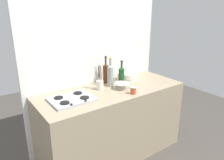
{
  "coord_description": "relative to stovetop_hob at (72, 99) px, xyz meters",
  "views": [
    {
      "loc": [
        -1.41,
        -1.97,
        1.83
      ],
      "look_at": [
        0.0,
        0.0,
        1.02
      ],
      "focal_mm": 34.71,
      "sensor_mm": 36.0,
      "label": 1
    }
  ],
  "objects": [
    {
      "name": "stovetop_hob",
      "position": [
        0.0,
        0.0,
        0.0
      ],
      "size": [
        0.45,
        0.35,
        0.04
      ],
      "color": "#B2B2B7",
      "rests_on": "counter_block"
    },
    {
      "name": "utensil_crock",
      "position": [
        0.41,
        0.09,
        0.06
      ],
      "size": [
        0.08,
        0.09,
        0.3
      ],
      "color": "silver",
      "rests_on": "counter_block"
    },
    {
      "name": "wine_bottle_leftmost",
      "position": [
        0.59,
        0.12,
        0.13
      ],
      "size": [
        0.08,
        0.08,
        0.36
      ],
      "color": "gray",
      "rests_on": "counter_block"
    },
    {
      "name": "backsplash_panel",
      "position": [
        0.53,
        0.39,
        0.37
      ],
      "size": [
        1.9,
        0.06,
        2.56
      ],
      "primitive_type": "cube",
      "color": "white",
      "rests_on": "ground"
    },
    {
      "name": "ground_plane",
      "position": [
        0.53,
        0.01,
        -0.91
      ],
      "size": [
        6.0,
        6.0,
        0.0
      ],
      "primitive_type": "plane",
      "color": "#47423D",
      "rests_on": "ground"
    },
    {
      "name": "mixing_bowl",
      "position": [
        0.64,
        -0.04,
        0.03
      ],
      "size": [
        0.19,
        0.19,
        0.07
      ],
      "color": "white",
      "rests_on": "counter_block"
    },
    {
      "name": "wine_bottle_mid_left",
      "position": [
        0.74,
        0.1,
        0.11
      ],
      "size": [
        0.08,
        0.08,
        0.31
      ],
      "color": "#19471E",
      "rests_on": "counter_block"
    },
    {
      "name": "condiment_jar_front",
      "position": [
        0.65,
        -0.24,
        0.03
      ],
      "size": [
        0.07,
        0.07,
        0.08
      ],
      "color": "#C64C2D",
      "rests_on": "counter_block"
    },
    {
      "name": "wine_bottle_mid_right",
      "position": [
        0.6,
        0.24,
        0.12
      ],
      "size": [
        0.07,
        0.07,
        0.36
      ],
      "color": "#472314",
      "rests_on": "counter_block"
    },
    {
      "name": "counter_block",
      "position": [
        0.53,
        0.01,
        -0.46
      ],
      "size": [
        1.8,
        0.7,
        0.9
      ],
      "primitive_type": "cube",
      "color": "tan",
      "rests_on": "ground"
    },
    {
      "name": "plate_stack",
      "position": [
        0.89,
        0.17,
        0.04
      ],
      "size": [
        0.26,
        0.26,
        0.11
      ],
      "color": "silver",
      "rests_on": "counter_block"
    }
  ]
}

